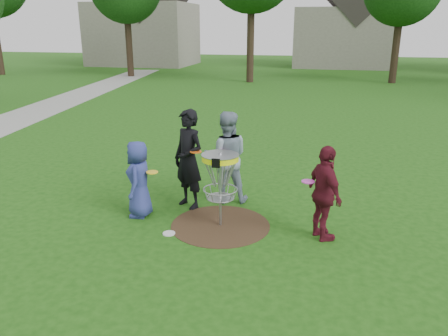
% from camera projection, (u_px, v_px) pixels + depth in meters
% --- Properties ---
extents(ground, '(100.00, 100.00, 0.00)m').
position_uv_depth(ground, '(220.00, 225.00, 7.93)').
color(ground, '#19470F').
rests_on(ground, ground).
extents(dirt_patch, '(1.80, 1.80, 0.01)m').
position_uv_depth(dirt_patch, '(220.00, 225.00, 7.93)').
color(dirt_patch, '#47331E').
rests_on(dirt_patch, ground).
extents(concrete_path, '(7.75, 39.92, 0.02)m').
position_uv_depth(concrete_path, '(22.00, 117.00, 17.42)').
color(concrete_path, '#9E9E99').
rests_on(concrete_path, ground).
extents(player_blue, '(0.58, 0.78, 1.46)m').
position_uv_depth(player_blue, '(139.00, 179.00, 8.13)').
color(player_blue, navy).
rests_on(player_blue, ground).
extents(player_black, '(0.85, 0.78, 1.96)m').
position_uv_depth(player_black, '(189.00, 159.00, 8.49)').
color(player_black, black).
rests_on(player_black, ground).
extents(player_grey, '(1.05, 0.90, 1.87)m').
position_uv_depth(player_grey, '(226.00, 157.00, 8.78)').
color(player_grey, '#7F90A4').
rests_on(player_grey, ground).
extents(player_maroon, '(0.81, 1.03, 1.63)m').
position_uv_depth(player_maroon, '(325.00, 194.00, 7.19)').
color(player_maroon, maroon).
rests_on(player_maroon, ground).
extents(disc_on_grass, '(0.22, 0.22, 0.02)m').
position_uv_depth(disc_on_grass, '(169.00, 233.00, 7.59)').
color(disc_on_grass, silver).
rests_on(disc_on_grass, ground).
extents(disc_golf_basket, '(0.66, 0.67, 1.38)m').
position_uv_depth(disc_golf_basket, '(220.00, 172.00, 7.61)').
color(disc_golf_basket, '#9EA0A5').
rests_on(disc_golf_basket, ground).
extents(held_discs, '(3.04, 1.24, 0.33)m').
position_uv_depth(held_discs, '(218.00, 163.00, 7.97)').
color(held_discs, yellow).
rests_on(held_discs, ground).
extents(house_row, '(44.50, 10.65, 11.62)m').
position_uv_depth(house_row, '(365.00, 18.00, 36.36)').
color(house_row, gray).
rests_on(house_row, ground).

